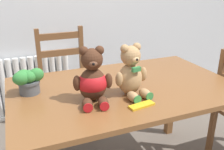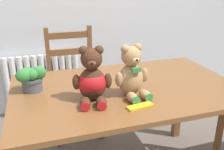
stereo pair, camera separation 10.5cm
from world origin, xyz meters
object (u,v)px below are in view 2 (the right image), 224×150
object	(u,v)px
wooden_chair_behind	(73,84)
teddy_bear_left	(92,79)
potted_plant	(31,77)
chocolate_bar	(140,106)
teddy_bear_right	(132,74)

from	to	relation	value
wooden_chair_behind	teddy_bear_left	bearing A→B (deg)	88.32
teddy_bear_left	potted_plant	xyz separation A→B (m)	(-0.33, 0.24, -0.04)
teddy_bear_left	chocolate_bar	xyz separation A→B (m)	(0.22, -0.17, -0.12)
wooden_chair_behind	teddy_bear_right	world-z (taller)	teddy_bear_right
teddy_bear_right	chocolate_bar	xyz separation A→B (m)	(-0.01, -0.16, -0.13)
teddy_bear_left	teddy_bear_right	bearing A→B (deg)	-169.69
teddy_bear_right	potted_plant	bearing A→B (deg)	-30.71
wooden_chair_behind	potted_plant	bearing A→B (deg)	62.90
teddy_bear_right	chocolate_bar	world-z (taller)	teddy_bear_right
wooden_chair_behind	teddy_bear_left	world-z (taller)	teddy_bear_left
teddy_bear_left	teddy_bear_right	size ratio (longest dim) A/B	1.03
teddy_bear_left	potted_plant	distance (m)	0.41
teddy_bear_left	potted_plant	bearing A→B (deg)	-24.63
chocolate_bar	potted_plant	bearing A→B (deg)	143.63
teddy_bear_right	potted_plant	xyz separation A→B (m)	(-0.56, 0.24, -0.05)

